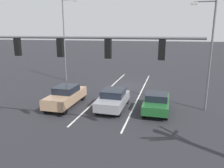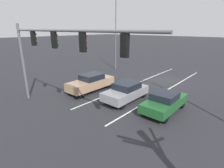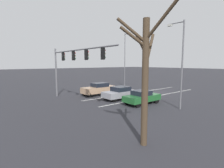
{
  "view_description": "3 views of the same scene",
  "coord_description": "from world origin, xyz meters",
  "px_view_note": "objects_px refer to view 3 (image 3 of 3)",
  "views": [
    {
      "loc": [
        -4.17,
        23.39,
        5.82
      ],
      "look_at": [
        0.22,
        6.54,
        1.64
      ],
      "focal_mm": 35.0,
      "sensor_mm": 36.0,
      "label": 1
    },
    {
      "loc": [
        -8.15,
        18.57,
        5.65
      ],
      "look_at": [
        0.49,
        8.71,
        1.47
      ],
      "focal_mm": 28.0,
      "sensor_mm": 36.0,
      "label": 2
    },
    {
      "loc": [
        -15.39,
        21.24,
        4.25
      ],
      "look_at": [
        -0.48,
        9.22,
        1.93
      ],
      "focal_mm": 28.0,
      "sensor_mm": 36.0,
      "label": 3
    }
  ],
  "objects_px": {
    "car_darkgreen_leftlane_front": "(142,97)",
    "car_tan_rightlane_front": "(99,89)",
    "street_lamp_left_shoulder": "(181,59)",
    "street_lamp_right_shoulder": "(125,57)",
    "car_gray_midlane_front": "(120,93)",
    "traffic_signal_gantry": "(71,60)",
    "bare_tree_near": "(145,74)"
  },
  "relations": [
    {
      "from": "car_tan_rightlane_front",
      "to": "car_gray_midlane_front",
      "type": "height_order",
      "value": "car_tan_rightlane_front"
    },
    {
      "from": "car_darkgreen_leftlane_front",
      "to": "car_gray_midlane_front",
      "type": "relative_size",
      "value": 0.99
    },
    {
      "from": "car_gray_midlane_front",
      "to": "traffic_signal_gantry",
      "type": "xyz_separation_m",
      "value": [
        2.1,
        5.07,
        3.82
      ]
    },
    {
      "from": "car_gray_midlane_front",
      "to": "street_lamp_right_shoulder",
      "type": "relative_size",
      "value": 0.44
    },
    {
      "from": "street_lamp_right_shoulder",
      "to": "traffic_signal_gantry",
      "type": "bearing_deg",
      "value": 113.39
    },
    {
      "from": "car_gray_midlane_front",
      "to": "bare_tree_near",
      "type": "distance_m",
      "value": 11.98
    },
    {
      "from": "street_lamp_right_shoulder",
      "to": "car_darkgreen_leftlane_front",
      "type": "bearing_deg",
      "value": 144.0
    },
    {
      "from": "car_tan_rightlane_front",
      "to": "street_lamp_right_shoulder",
      "type": "relative_size",
      "value": 0.5
    },
    {
      "from": "traffic_signal_gantry",
      "to": "bare_tree_near",
      "type": "bearing_deg",
      "value": 171.86
    },
    {
      "from": "car_tan_rightlane_front",
      "to": "car_gray_midlane_front",
      "type": "relative_size",
      "value": 1.14
    },
    {
      "from": "car_tan_rightlane_front",
      "to": "traffic_signal_gantry",
      "type": "xyz_separation_m",
      "value": [
        -1.71,
        4.74,
        3.75
      ]
    },
    {
      "from": "car_tan_rightlane_front",
      "to": "bare_tree_near",
      "type": "bearing_deg",
      "value": 154.31
    },
    {
      "from": "car_tan_rightlane_front",
      "to": "car_darkgreen_leftlane_front",
      "type": "xyz_separation_m",
      "value": [
        -7.1,
        -0.47,
        -0.08
      ]
    },
    {
      "from": "street_lamp_left_shoulder",
      "to": "traffic_signal_gantry",
      "type": "bearing_deg",
      "value": 36.14
    },
    {
      "from": "car_tan_rightlane_front",
      "to": "car_gray_midlane_front",
      "type": "bearing_deg",
      "value": -174.95
    },
    {
      "from": "street_lamp_left_shoulder",
      "to": "bare_tree_near",
      "type": "distance_m",
      "value": 8.59
    },
    {
      "from": "street_lamp_right_shoulder",
      "to": "street_lamp_left_shoulder",
      "type": "xyz_separation_m",
      "value": [
        -14.56,
        6.86,
        -0.77
      ]
    },
    {
      "from": "car_darkgreen_leftlane_front",
      "to": "street_lamp_left_shoulder",
      "type": "relative_size",
      "value": 0.51
    },
    {
      "from": "traffic_signal_gantry",
      "to": "street_lamp_right_shoulder",
      "type": "relative_size",
      "value": 1.28
    },
    {
      "from": "traffic_signal_gantry",
      "to": "street_lamp_left_shoulder",
      "type": "height_order",
      "value": "street_lamp_left_shoulder"
    },
    {
      "from": "car_tan_rightlane_front",
      "to": "traffic_signal_gantry",
      "type": "distance_m",
      "value": 6.28
    },
    {
      "from": "car_tan_rightlane_front",
      "to": "bare_tree_near",
      "type": "xyz_separation_m",
      "value": [
        -13.28,
        6.39,
        2.89
      ]
    },
    {
      "from": "car_tan_rightlane_front",
      "to": "bare_tree_near",
      "type": "height_order",
      "value": "bare_tree_near"
    },
    {
      "from": "car_tan_rightlane_front",
      "to": "street_lamp_left_shoulder",
      "type": "relative_size",
      "value": 0.59
    },
    {
      "from": "traffic_signal_gantry",
      "to": "bare_tree_near",
      "type": "relative_size",
      "value": 1.75
    },
    {
      "from": "street_lamp_right_shoulder",
      "to": "street_lamp_left_shoulder",
      "type": "distance_m",
      "value": 16.12
    },
    {
      "from": "car_darkgreen_leftlane_front",
      "to": "car_tan_rightlane_front",
      "type": "bearing_deg",
      "value": 3.76
    },
    {
      "from": "car_darkgreen_leftlane_front",
      "to": "traffic_signal_gantry",
      "type": "xyz_separation_m",
      "value": [
        5.39,
        5.2,
        3.84
      ]
    },
    {
      "from": "street_lamp_left_shoulder",
      "to": "car_gray_midlane_front",
      "type": "bearing_deg",
      "value": 11.47
    },
    {
      "from": "bare_tree_near",
      "to": "traffic_signal_gantry",
      "type": "bearing_deg",
      "value": -8.14
    },
    {
      "from": "car_tan_rightlane_front",
      "to": "street_lamp_left_shoulder",
      "type": "bearing_deg",
      "value": -170.83
    },
    {
      "from": "car_darkgreen_leftlane_front",
      "to": "bare_tree_near",
      "type": "height_order",
      "value": "bare_tree_near"
    }
  ]
}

